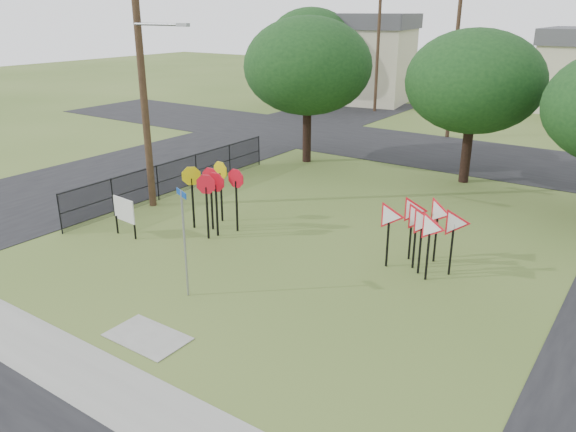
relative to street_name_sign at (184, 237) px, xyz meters
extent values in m
plane|color=#435C22|center=(0.70, 0.27, -1.75)|extent=(140.00, 140.00, 0.00)
cube|color=gray|center=(0.70, -3.93, -1.74)|extent=(30.00, 1.60, 0.02)
cube|color=#435C22|center=(0.70, -5.13, -1.74)|extent=(30.00, 0.80, 0.02)
cube|color=black|center=(-11.30, 10.27, -1.74)|extent=(8.00, 50.00, 0.02)
cube|color=black|center=(0.70, 20.27, -1.74)|extent=(60.00, 8.00, 0.02)
cube|color=gray|center=(0.70, -2.13, -1.74)|extent=(2.00, 1.20, 0.02)
cylinder|color=gray|center=(0.00, 0.00, -0.22)|extent=(0.06, 0.06, 3.06)
cube|color=navy|center=(0.00, 0.00, 1.23)|extent=(0.59, 0.27, 0.16)
cube|color=black|center=(-2.81, 4.16, -0.82)|extent=(0.06, 0.06, 1.87)
cube|color=black|center=(-1.96, 4.54, -0.82)|extent=(0.06, 0.06, 1.87)
cube|color=black|center=(-2.34, 3.41, -0.82)|extent=(0.06, 0.06, 1.87)
cube|color=black|center=(-3.46, 3.88, -0.82)|extent=(0.06, 0.06, 1.87)
cube|color=black|center=(-3.09, 5.00, -0.82)|extent=(0.06, 0.06, 1.87)
cube|color=black|center=(-2.24, 3.79, -0.82)|extent=(0.06, 0.06, 1.87)
cube|color=black|center=(3.72, 4.87, -0.94)|extent=(0.05, 0.05, 1.62)
cube|color=black|center=(4.45, 5.23, -0.94)|extent=(0.05, 0.05, 1.62)
cube|color=black|center=(5.08, 4.69, -0.94)|extent=(0.05, 0.05, 1.62)
cube|color=black|center=(4.08, 5.77, -0.94)|extent=(0.05, 0.05, 1.62)
cube|color=black|center=(4.81, 6.04, -0.94)|extent=(0.05, 0.05, 1.62)
cube|color=black|center=(5.53, 5.41, -0.94)|extent=(0.05, 0.05, 1.62)
cube|color=black|center=(4.73, 4.96, -0.94)|extent=(0.05, 0.05, 1.62)
cube|color=black|center=(-5.32, 1.93, -1.42)|extent=(0.05, 0.05, 0.66)
cube|color=black|center=(-4.38, 1.93, -1.42)|extent=(0.05, 0.05, 0.66)
cube|color=silver|center=(-4.85, 1.93, -0.77)|extent=(1.12, 0.15, 0.84)
cylinder|color=#432F1E|center=(-6.60, 4.77, 3.25)|extent=(0.28, 0.28, 10.00)
cylinder|color=gray|center=(-5.40, 4.67, 5.25)|extent=(2.40, 0.10, 0.10)
cube|color=gray|center=(-4.20, 4.67, 5.25)|extent=(0.50, 0.18, 0.12)
cylinder|color=#432F1E|center=(-1.30, 24.27, 2.75)|extent=(0.24, 0.24, 9.00)
cylinder|color=#432F1E|center=(-9.30, 30.27, 2.75)|extent=(0.24, 0.24, 9.00)
cylinder|color=black|center=(-6.90, 0.77, -1.00)|extent=(0.05, 0.05, 1.50)
cylinder|color=black|center=(-6.90, 3.07, -1.00)|extent=(0.05, 0.05, 1.50)
cylinder|color=black|center=(-6.90, 5.37, -1.00)|extent=(0.05, 0.05, 1.50)
cylinder|color=black|center=(-6.90, 7.67, -1.00)|extent=(0.05, 0.05, 1.50)
cylinder|color=black|center=(-6.90, 9.97, -1.00)|extent=(0.05, 0.05, 1.50)
cylinder|color=black|center=(-6.90, 12.27, -1.00)|extent=(0.05, 0.05, 1.50)
cube|color=black|center=(-6.90, 6.52, -0.29)|extent=(0.03, 11.50, 0.03)
cube|color=black|center=(-6.90, 6.52, -1.00)|extent=(0.03, 11.50, 0.03)
cube|color=black|center=(-6.90, 6.52, -1.00)|extent=(0.01, 11.50, 1.50)
cube|color=beige|center=(-13.30, 34.27, 1.25)|extent=(10.08, 8.46, 6.00)
cube|color=#46474B|center=(-13.30, 34.27, 4.85)|extent=(10.58, 8.88, 1.20)
cylinder|color=black|center=(-5.30, 14.27, -0.44)|extent=(0.44, 0.44, 2.62)
ellipsoid|color=black|center=(-5.30, 14.27, 3.11)|extent=(6.40, 6.40, 4.80)
cylinder|color=black|center=(2.70, 15.27, -0.53)|extent=(0.44, 0.44, 2.45)
ellipsoid|color=black|center=(2.70, 15.27, 2.80)|extent=(6.00, 6.00, 4.50)
cylinder|color=black|center=(-15.30, 30.27, -0.35)|extent=(0.44, 0.44, 2.80)
ellipsoid|color=black|center=(-15.30, 30.27, 3.43)|extent=(6.80, 6.80, 5.10)
camera|label=1|loc=(10.21, -9.87, 5.73)|focal=35.00mm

